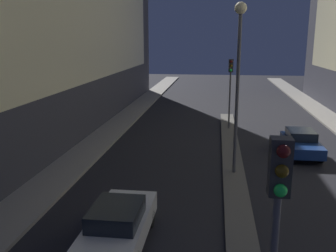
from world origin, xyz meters
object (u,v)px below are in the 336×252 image
object	(u,v)px
traffic_light_mid	(230,78)
street_lamp	(239,57)
car_left_lane	(119,224)
traffic_light_near	(276,222)
car_right_lane	(301,143)

from	to	relation	value
traffic_light_mid	street_lamp	world-z (taller)	street_lamp
traffic_light_mid	street_lamp	size ratio (longest dim) A/B	0.62
traffic_light_mid	car_left_lane	distance (m)	16.99
traffic_light_near	car_left_lane	xyz separation A→B (m)	(-3.90, 5.04, -2.96)
traffic_light_mid	street_lamp	distance (m)	9.38
traffic_light_mid	car_left_lane	xyz separation A→B (m)	(-3.90, -16.27, -2.96)
street_lamp	car_right_lane	distance (m)	7.29
traffic_light_mid	street_lamp	xyz separation A→B (m)	(0.00, -9.18, 1.93)
traffic_light_near	car_left_lane	distance (m)	7.03
traffic_light_near	car_left_lane	world-z (taller)	traffic_light_near
street_lamp	car_left_lane	bearing A→B (deg)	-118.82
traffic_light_near	car_right_lane	world-z (taller)	traffic_light_near
street_lamp	car_right_lane	world-z (taller)	street_lamp
traffic_light_mid	street_lamp	bearing A→B (deg)	-90.00
traffic_light_mid	car_right_lane	world-z (taller)	traffic_light_mid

